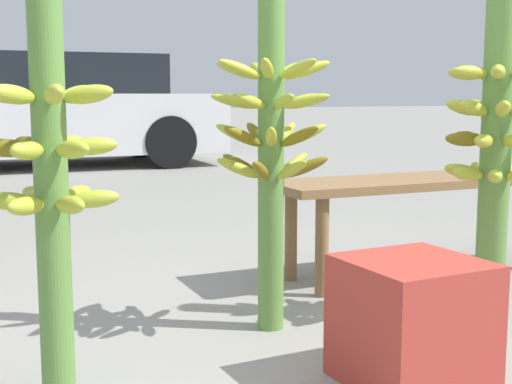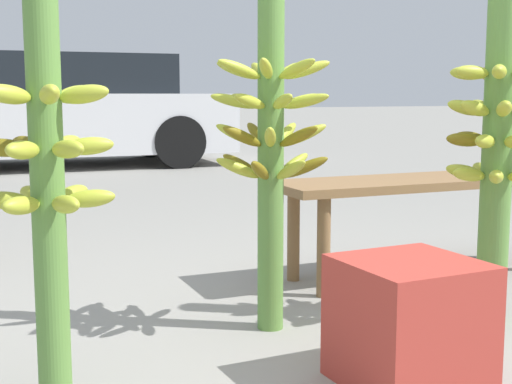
{
  "view_description": "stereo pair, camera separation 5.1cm",
  "coord_description": "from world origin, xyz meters",
  "px_view_note": "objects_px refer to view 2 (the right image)",
  "views": [
    {
      "loc": [
        -1.25,
        -1.84,
        0.89
      ],
      "look_at": [
        -0.04,
        0.56,
        0.52
      ],
      "focal_mm": 50.0,
      "sensor_mm": 36.0,
      "label": 1
    },
    {
      "loc": [
        -1.21,
        -1.87,
        0.89
      ],
      "look_at": [
        -0.04,
        0.56,
        0.52
      ],
      "focal_mm": 50.0,
      "sensor_mm": 36.0,
      "label": 2
    }
  ],
  "objects_px": {
    "banana_stalk_right": "(498,138)",
    "banana_stalk_left": "(46,148)",
    "banana_stalk_center": "(271,133)",
    "parked_car": "(68,112)",
    "market_bench": "(419,192)",
    "produce_crate": "(409,323)"
  },
  "relations": [
    {
      "from": "produce_crate",
      "to": "banana_stalk_right",
      "type": "bearing_deg",
      "value": 27.95
    },
    {
      "from": "produce_crate",
      "to": "market_bench",
      "type": "bearing_deg",
      "value": 50.46
    },
    {
      "from": "banana_stalk_right",
      "to": "parked_car",
      "type": "xyz_separation_m",
      "value": [
        -0.25,
        6.99,
        -0.06
      ]
    },
    {
      "from": "banana_stalk_right",
      "to": "parked_car",
      "type": "height_order",
      "value": "banana_stalk_right"
    },
    {
      "from": "banana_stalk_left",
      "to": "banana_stalk_center",
      "type": "relative_size",
      "value": 1.03
    },
    {
      "from": "banana_stalk_center",
      "to": "market_bench",
      "type": "relative_size",
      "value": 0.96
    },
    {
      "from": "banana_stalk_center",
      "to": "produce_crate",
      "type": "height_order",
      "value": "banana_stalk_center"
    },
    {
      "from": "banana_stalk_left",
      "to": "banana_stalk_center",
      "type": "bearing_deg",
      "value": 19.22
    },
    {
      "from": "banana_stalk_center",
      "to": "banana_stalk_right",
      "type": "relative_size",
      "value": 1.03
    },
    {
      "from": "parked_car",
      "to": "produce_crate",
      "type": "distance_m",
      "value": 7.38
    },
    {
      "from": "banana_stalk_center",
      "to": "banana_stalk_right",
      "type": "height_order",
      "value": "banana_stalk_center"
    },
    {
      "from": "market_bench",
      "to": "produce_crate",
      "type": "xyz_separation_m",
      "value": [
        -0.87,
        -1.06,
        -0.22
      ]
    },
    {
      "from": "banana_stalk_right",
      "to": "produce_crate",
      "type": "height_order",
      "value": "banana_stalk_right"
    },
    {
      "from": "banana_stalk_center",
      "to": "banana_stalk_right",
      "type": "xyz_separation_m",
      "value": [
        0.82,
        -0.3,
        -0.02
      ]
    },
    {
      "from": "banana_stalk_right",
      "to": "market_bench",
      "type": "relative_size",
      "value": 0.93
    },
    {
      "from": "banana_stalk_right",
      "to": "banana_stalk_left",
      "type": "bearing_deg",
      "value": 179.98
    },
    {
      "from": "banana_stalk_center",
      "to": "produce_crate",
      "type": "xyz_separation_m",
      "value": [
        0.14,
        -0.66,
        -0.55
      ]
    },
    {
      "from": "market_bench",
      "to": "banana_stalk_center",
      "type": "bearing_deg",
      "value": -155.66
    },
    {
      "from": "banana_stalk_center",
      "to": "banana_stalk_left",
      "type": "bearing_deg",
      "value": -160.78
    },
    {
      "from": "banana_stalk_left",
      "to": "parked_car",
      "type": "bearing_deg",
      "value": 78.45
    },
    {
      "from": "banana_stalk_center",
      "to": "market_bench",
      "type": "distance_m",
      "value": 1.14
    },
    {
      "from": "banana_stalk_left",
      "to": "banana_stalk_center",
      "type": "xyz_separation_m",
      "value": [
        0.86,
        0.3,
        0.01
      ]
    }
  ]
}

